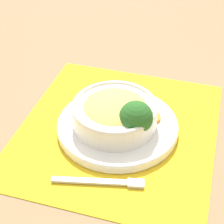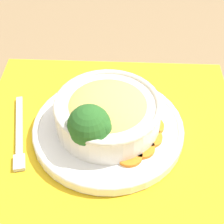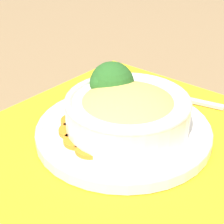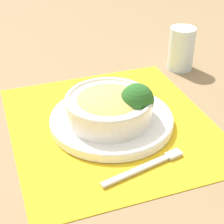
% 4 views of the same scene
% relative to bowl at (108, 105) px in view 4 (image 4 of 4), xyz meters
% --- Properties ---
extents(ground_plane, '(4.00, 4.00, 0.00)m').
position_rel_bowl_xyz_m(ground_plane, '(0.00, 0.01, -0.05)').
color(ground_plane, '#8C704C').
extents(placemat, '(0.53, 0.49, 0.00)m').
position_rel_bowl_xyz_m(placemat, '(0.00, 0.01, -0.05)').
color(placemat, yellow).
rests_on(placemat, ground_plane).
extents(plate, '(0.27, 0.27, 0.02)m').
position_rel_bowl_xyz_m(plate, '(0.00, 0.01, -0.04)').
color(plate, white).
rests_on(plate, placemat).
extents(bowl, '(0.19, 0.19, 0.06)m').
position_rel_bowl_xyz_m(bowl, '(0.00, 0.00, 0.00)').
color(bowl, silver).
rests_on(bowl, plate).
extents(broccoli_floret, '(0.07, 0.07, 0.09)m').
position_rel_bowl_xyz_m(broccoli_floret, '(0.04, 0.05, 0.02)').
color(broccoli_floret, '#759E51').
rests_on(broccoli_floret, plate).
extents(carrot_slice_near, '(0.04, 0.04, 0.01)m').
position_rel_bowl_xyz_m(carrot_slice_near, '(-0.03, 0.08, -0.03)').
color(carrot_slice_near, orange).
rests_on(carrot_slice_near, plate).
extents(carrot_slice_middle, '(0.04, 0.04, 0.01)m').
position_rel_bowl_xyz_m(carrot_slice_middle, '(-0.05, 0.06, -0.03)').
color(carrot_slice_middle, orange).
rests_on(carrot_slice_middle, plate).
extents(carrot_slice_far, '(0.04, 0.04, 0.01)m').
position_rel_bowl_xyz_m(carrot_slice_far, '(-0.07, 0.04, -0.03)').
color(carrot_slice_far, orange).
rests_on(carrot_slice_far, plate).
extents(carrot_slice_extra, '(0.04, 0.04, 0.01)m').
position_rel_bowl_xyz_m(carrot_slice_extra, '(-0.08, 0.01, -0.03)').
color(carrot_slice_extra, orange).
rests_on(carrot_slice_extra, plate).
extents(water_glass, '(0.07, 0.07, 0.12)m').
position_rel_bowl_xyz_m(water_glass, '(-0.17, 0.31, 0.00)').
color(water_glass, silver).
rests_on(water_glass, ground_plane).
extents(fork, '(0.03, 0.18, 0.01)m').
position_rel_bowl_xyz_m(fork, '(0.16, 0.01, -0.05)').
color(fork, '#B7B7BC').
rests_on(fork, placemat).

